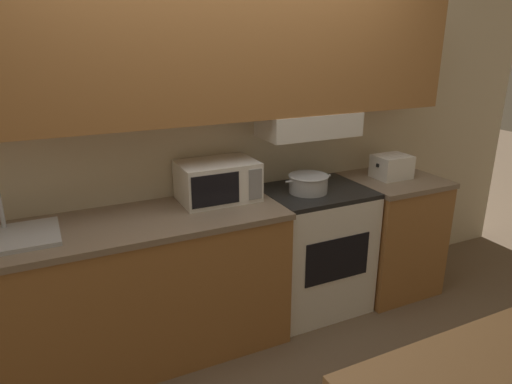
# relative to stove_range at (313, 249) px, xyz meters

# --- Properties ---
(ground_plane) EXTENTS (16.00, 16.00, 0.00)m
(ground_plane) POSITION_rel_stove_range_xyz_m (-0.64, 0.29, -0.45)
(ground_plane) COLOR brown
(wall_back) EXTENTS (5.65, 0.38, 2.55)m
(wall_back) POSITION_rel_stove_range_xyz_m (-0.62, 0.22, 1.07)
(wall_back) COLOR beige
(wall_back) RESTS_ON ground_plane
(lower_counter_main) EXTENTS (1.91, 0.64, 0.90)m
(lower_counter_main) POSITION_rel_stove_range_xyz_m (-1.31, -0.02, 0.00)
(lower_counter_main) COLOR #A36B38
(lower_counter_main) RESTS_ON ground_plane
(lower_counter_right_stub) EXTENTS (0.64, 0.64, 0.90)m
(lower_counter_right_stub) POSITION_rel_stove_range_xyz_m (0.68, -0.02, 0.00)
(lower_counter_right_stub) COLOR #A36B38
(lower_counter_right_stub) RESTS_ON ground_plane
(stove_range) EXTENTS (0.70, 0.58, 0.90)m
(stove_range) POSITION_rel_stove_range_xyz_m (0.00, 0.00, 0.00)
(stove_range) COLOR white
(stove_range) RESTS_ON ground_plane
(cooking_pot) EXTENTS (0.35, 0.27, 0.12)m
(cooking_pot) POSITION_rel_stove_range_xyz_m (-0.08, -0.02, 0.51)
(cooking_pot) COLOR #B7BABF
(cooking_pot) RESTS_ON stove_range
(microwave) EXTENTS (0.49, 0.34, 0.25)m
(microwave) POSITION_rel_stove_range_xyz_m (-0.68, 0.10, 0.57)
(microwave) COLOR white
(microwave) RESTS_ON lower_counter_main
(toaster) EXTENTS (0.27, 0.21, 0.17)m
(toaster) POSITION_rel_stove_range_xyz_m (0.65, -0.00, 0.53)
(toaster) COLOR white
(toaster) RESTS_ON lower_counter_right_stub
(sink_basin) EXTENTS (0.53, 0.38, 0.26)m
(sink_basin) POSITION_rel_stove_range_xyz_m (-1.90, -0.02, 0.47)
(sink_basin) COLOR #B7BABF
(sink_basin) RESTS_ON lower_counter_main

